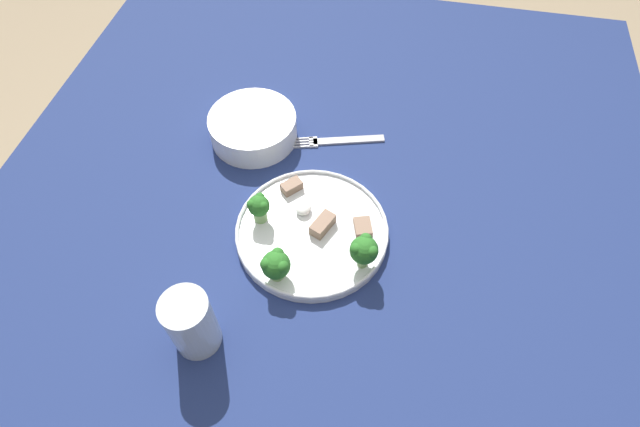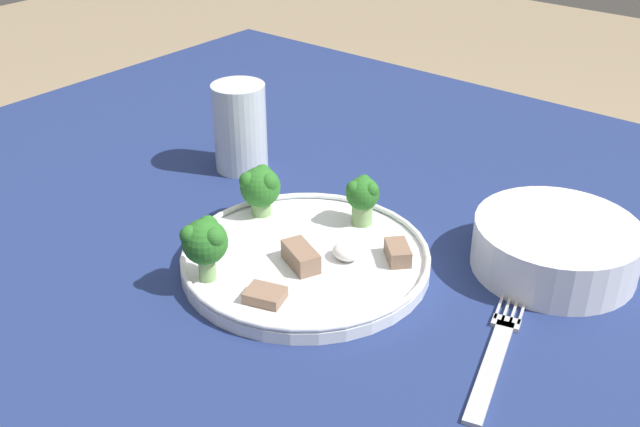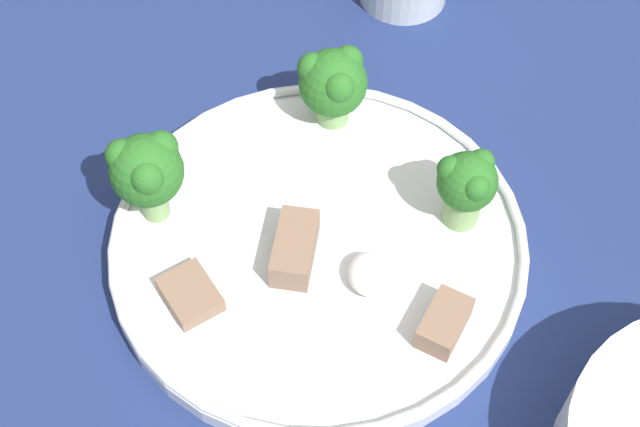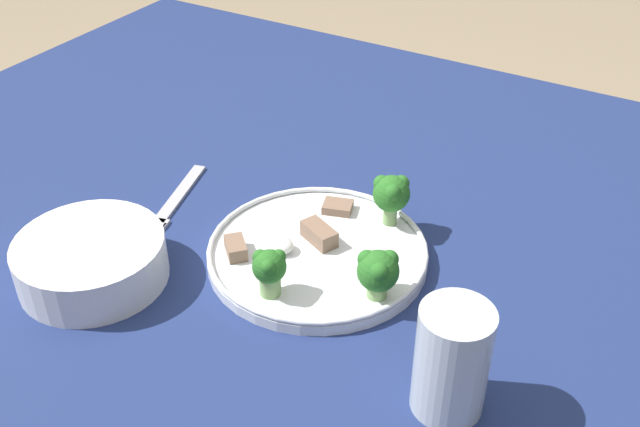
% 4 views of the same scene
% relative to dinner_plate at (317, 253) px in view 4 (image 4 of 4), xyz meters
% --- Properties ---
extents(table, '(1.31, 1.14, 0.74)m').
position_rel_dinner_plate_xyz_m(table, '(0.04, -0.01, -0.09)').
color(table, navy).
rests_on(table, ground_plane).
extents(dinner_plate, '(0.24, 0.24, 0.02)m').
position_rel_dinner_plate_xyz_m(dinner_plate, '(0.00, 0.00, 0.00)').
color(dinner_plate, white).
rests_on(dinner_plate, table).
extents(fork, '(0.07, 0.18, 0.00)m').
position_rel_dinner_plate_xyz_m(fork, '(0.20, -0.00, -0.01)').
color(fork, '#B2B2B7').
rests_on(fork, table).
extents(cream_bowl, '(0.16, 0.16, 0.05)m').
position_rel_dinner_plate_xyz_m(cream_bowl, '(0.19, 0.15, 0.01)').
color(cream_bowl, white).
rests_on(cream_bowl, table).
extents(drinking_glass, '(0.06, 0.06, 0.11)m').
position_rel_dinner_plate_xyz_m(drinking_glass, '(-0.20, 0.12, 0.04)').
color(drinking_glass, silver).
rests_on(drinking_glass, table).
extents(broccoli_floret_near_rim_left, '(0.04, 0.04, 0.05)m').
position_rel_dinner_plate_xyz_m(broccoli_floret_near_rim_left, '(-0.09, 0.03, 0.04)').
color(broccoli_floret_near_rim_left, '#7FA866').
rests_on(broccoli_floret_near_rim_left, dinner_plate).
extents(broccoli_floret_center_left, '(0.04, 0.04, 0.06)m').
position_rel_dinner_plate_xyz_m(broccoli_floret_center_left, '(-0.04, -0.09, 0.04)').
color(broccoli_floret_center_left, '#7FA866').
rests_on(broccoli_floret_center_left, dinner_plate).
extents(broccoli_floret_back_left, '(0.04, 0.03, 0.05)m').
position_rel_dinner_plate_xyz_m(broccoli_floret_back_left, '(0.01, 0.08, 0.04)').
color(broccoli_floret_back_left, '#7FA866').
rests_on(broccoli_floret_back_left, dinner_plate).
extents(meat_slice_front_slice, '(0.05, 0.04, 0.02)m').
position_rel_dinner_plate_xyz_m(meat_slice_front_slice, '(0.01, -0.02, 0.01)').
color(meat_slice_front_slice, '#846651').
rests_on(meat_slice_front_slice, dinner_plate).
extents(meat_slice_middle_slice, '(0.04, 0.03, 0.01)m').
position_rel_dinner_plate_xyz_m(meat_slice_middle_slice, '(0.02, -0.08, 0.01)').
color(meat_slice_middle_slice, '#846651').
rests_on(meat_slice_middle_slice, dinner_plate).
extents(meat_slice_rear_slice, '(0.04, 0.04, 0.02)m').
position_rel_dinner_plate_xyz_m(meat_slice_rear_slice, '(0.07, 0.05, 0.01)').
color(meat_slice_rear_slice, '#846651').
rests_on(meat_slice_rear_slice, dinner_plate).
extents(sauce_dollop, '(0.03, 0.03, 0.02)m').
position_rel_dinner_plate_xyz_m(sauce_dollop, '(0.03, 0.02, 0.01)').
color(sauce_dollop, white).
rests_on(sauce_dollop, dinner_plate).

